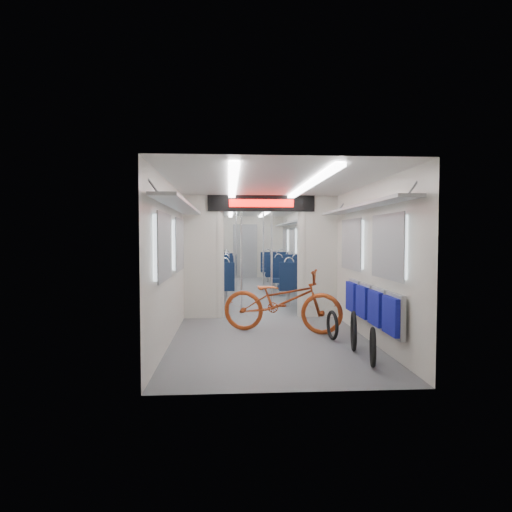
% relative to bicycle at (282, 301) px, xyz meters
% --- Properties ---
extents(carriage, '(12.00, 12.02, 2.31)m').
position_rel_bicycle_xyz_m(carriage, '(-0.24, 3.08, 1.00)').
color(carriage, '#515456').
rests_on(carriage, ground).
extents(bicycle, '(2.03, 1.19, 1.01)m').
position_rel_bicycle_xyz_m(bicycle, '(0.00, 0.00, 0.00)').
color(bicycle, '#A03D17').
rests_on(bicycle, ground).
extents(flip_bench, '(0.12, 2.12, 0.53)m').
position_rel_bicycle_xyz_m(flip_bench, '(1.12, -0.96, 0.08)').
color(flip_bench, gray).
rests_on(flip_bench, carriage).
extents(bike_hoop_a, '(0.17, 0.47, 0.47)m').
position_rel_bicycle_xyz_m(bike_hoop_a, '(0.83, -1.90, -0.29)').
color(bike_hoop_a, black).
rests_on(bike_hoop_a, ground).
extents(bike_hoop_b, '(0.16, 0.54, 0.54)m').
position_rel_bicycle_xyz_m(bike_hoop_b, '(0.81, -1.19, -0.26)').
color(bike_hoop_b, black).
rests_on(bike_hoop_b, ground).
extents(bike_hoop_c, '(0.09, 0.44, 0.44)m').
position_rel_bicycle_xyz_m(bike_hoop_c, '(0.68, -0.57, -0.31)').
color(bike_hoop_c, black).
rests_on(bike_hoop_c, ground).
extents(seat_bay_near_left, '(0.90, 2.01, 1.08)m').
position_rel_bicycle_xyz_m(seat_bay_near_left, '(-1.17, 3.49, 0.03)').
color(seat_bay_near_left, black).
rests_on(seat_bay_near_left, ground).
extents(seat_bay_near_right, '(0.90, 2.03, 1.09)m').
position_rel_bicycle_xyz_m(seat_bay_near_right, '(0.70, 3.45, 0.03)').
color(seat_bay_near_right, black).
rests_on(seat_bay_near_right, ground).
extents(seat_bay_far_left, '(0.91, 2.07, 1.10)m').
position_rel_bicycle_xyz_m(seat_bay_far_left, '(-1.17, 6.54, 0.04)').
color(seat_bay_far_left, black).
rests_on(seat_bay_far_left, ground).
extents(seat_bay_far_right, '(0.93, 2.18, 1.13)m').
position_rel_bicycle_xyz_m(seat_bay_far_right, '(0.70, 6.70, 0.05)').
color(seat_bay_far_right, black).
rests_on(seat_bay_far_right, ground).
extents(stanchion_near_left, '(0.04, 0.04, 2.30)m').
position_rel_bicycle_xyz_m(stanchion_near_left, '(-0.60, 1.71, 0.65)').
color(stanchion_near_left, silver).
rests_on(stanchion_near_left, ground).
extents(stanchion_near_right, '(0.04, 0.04, 2.30)m').
position_rel_bicycle_xyz_m(stanchion_near_right, '(0.03, 1.94, 0.65)').
color(stanchion_near_right, silver).
rests_on(stanchion_near_right, ground).
extents(stanchion_far_left, '(0.05, 0.05, 2.30)m').
position_rel_bicycle_xyz_m(stanchion_far_left, '(-0.64, 5.32, 0.65)').
color(stanchion_far_left, silver).
rests_on(stanchion_far_left, ground).
extents(stanchion_far_right, '(0.04, 0.04, 2.30)m').
position_rel_bicycle_xyz_m(stanchion_far_right, '(0.11, 5.13, 0.65)').
color(stanchion_far_right, silver).
rests_on(stanchion_far_right, ground).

